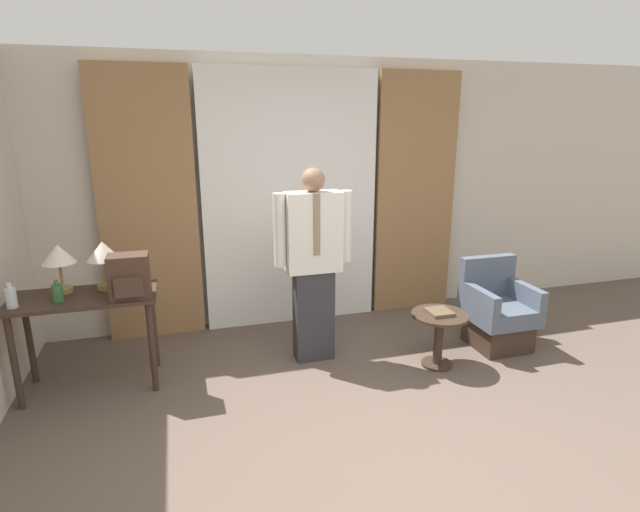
{
  "coord_description": "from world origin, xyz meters",
  "views": [
    {
      "loc": [
        -1.12,
        -2.14,
        2.11
      ],
      "look_at": [
        -0.01,
        1.7,
        1.0
      ],
      "focal_mm": 28.0,
      "sensor_mm": 36.0,
      "label": 1
    }
  ],
  "objects_px": {
    "bottle_by_lamp": "(58,293)",
    "side_table": "(439,330)",
    "desk": "(85,311)",
    "table_lamp_left": "(59,257)",
    "person": "(313,260)",
    "bottle_near_edge": "(11,297)",
    "book": "(439,312)",
    "armchair": "(497,313)",
    "table_lamp_right": "(103,254)",
    "backpack": "(129,277)"
  },
  "relations": [
    {
      "from": "table_lamp_right",
      "to": "bottle_by_lamp",
      "type": "relative_size",
      "value": 2.35
    },
    {
      "from": "bottle_near_edge",
      "to": "table_lamp_right",
      "type": "bearing_deg",
      "value": 22.85
    },
    {
      "from": "table_lamp_left",
      "to": "backpack",
      "type": "bearing_deg",
      "value": -27.2
    },
    {
      "from": "bottle_near_edge",
      "to": "backpack",
      "type": "bearing_deg",
      "value": -0.77
    },
    {
      "from": "table_lamp_right",
      "to": "bottle_by_lamp",
      "type": "xyz_separation_m",
      "value": [
        -0.32,
        -0.21,
        -0.22
      ]
    },
    {
      "from": "desk",
      "to": "backpack",
      "type": "bearing_deg",
      "value": -21.78
    },
    {
      "from": "backpack",
      "to": "person",
      "type": "bearing_deg",
      "value": 4.93
    },
    {
      "from": "armchair",
      "to": "side_table",
      "type": "xyz_separation_m",
      "value": [
        -0.74,
        -0.22,
        0.01
      ]
    },
    {
      "from": "bottle_near_edge",
      "to": "book",
      "type": "distance_m",
      "value": 3.33
    },
    {
      "from": "armchair",
      "to": "book",
      "type": "height_order",
      "value": "armchair"
    },
    {
      "from": "backpack",
      "to": "side_table",
      "type": "distance_m",
      "value": 2.58
    },
    {
      "from": "backpack",
      "to": "book",
      "type": "bearing_deg",
      "value": -7.24
    },
    {
      "from": "bottle_by_lamp",
      "to": "backpack",
      "type": "relative_size",
      "value": 0.49
    },
    {
      "from": "bottle_by_lamp",
      "to": "person",
      "type": "distance_m",
      "value": 2.01
    },
    {
      "from": "person",
      "to": "side_table",
      "type": "xyz_separation_m",
      "value": [
        1.0,
        -0.45,
        -0.59
      ]
    },
    {
      "from": "backpack",
      "to": "book",
      "type": "xyz_separation_m",
      "value": [
        2.48,
        -0.32,
        -0.45
      ]
    },
    {
      "from": "desk",
      "to": "book",
      "type": "distance_m",
      "value": 2.89
    },
    {
      "from": "bottle_near_edge",
      "to": "person",
      "type": "distance_m",
      "value": 2.3
    },
    {
      "from": "armchair",
      "to": "side_table",
      "type": "bearing_deg",
      "value": -163.38
    },
    {
      "from": "bottle_by_lamp",
      "to": "side_table",
      "type": "height_order",
      "value": "bottle_by_lamp"
    },
    {
      "from": "desk",
      "to": "table_lamp_left",
      "type": "relative_size",
      "value": 2.77
    },
    {
      "from": "desk",
      "to": "bottle_near_edge",
      "type": "bearing_deg",
      "value": -163.48
    },
    {
      "from": "table_lamp_left",
      "to": "book",
      "type": "distance_m",
      "value": 3.12
    },
    {
      "from": "table_lamp_right",
      "to": "side_table",
      "type": "distance_m",
      "value": 2.85
    },
    {
      "from": "table_lamp_right",
      "to": "side_table",
      "type": "bearing_deg",
      "value": -12.37
    },
    {
      "from": "table_lamp_right",
      "to": "backpack",
      "type": "xyz_separation_m",
      "value": [
        0.2,
        -0.27,
        -0.12
      ]
    },
    {
      "from": "backpack",
      "to": "book",
      "type": "distance_m",
      "value": 2.54
    },
    {
      "from": "person",
      "to": "armchair",
      "type": "xyz_separation_m",
      "value": [
        1.74,
        -0.23,
        -0.61
      ]
    },
    {
      "from": "bottle_by_lamp",
      "to": "backpack",
      "type": "height_order",
      "value": "backpack"
    },
    {
      "from": "bottle_by_lamp",
      "to": "bottle_near_edge",
      "type": "bearing_deg",
      "value": -170.93
    },
    {
      "from": "table_lamp_left",
      "to": "side_table",
      "type": "bearing_deg",
      "value": -11.08
    },
    {
      "from": "desk",
      "to": "armchair",
      "type": "height_order",
      "value": "armchair"
    },
    {
      "from": "table_lamp_left",
      "to": "bottle_by_lamp",
      "type": "xyz_separation_m",
      "value": [
        0.0,
        -0.21,
        -0.22
      ]
    },
    {
      "from": "bottle_near_edge",
      "to": "armchair",
      "type": "bearing_deg",
      "value": -1.59
    },
    {
      "from": "bottle_by_lamp",
      "to": "book",
      "type": "bearing_deg",
      "value": -7.09
    },
    {
      "from": "table_lamp_right",
      "to": "armchair",
      "type": "bearing_deg",
      "value": -6.16
    },
    {
      "from": "desk",
      "to": "book",
      "type": "relative_size",
      "value": 5.13
    },
    {
      "from": "bottle_by_lamp",
      "to": "armchair",
      "type": "distance_m",
      "value": 3.79
    },
    {
      "from": "bottle_by_lamp",
      "to": "person",
      "type": "height_order",
      "value": "person"
    },
    {
      "from": "side_table",
      "to": "desk",
      "type": "bearing_deg",
      "value": 170.72
    },
    {
      "from": "side_table",
      "to": "table_lamp_right",
      "type": "bearing_deg",
      "value": 167.63
    },
    {
      "from": "bottle_near_edge",
      "to": "armchair",
      "type": "distance_m",
      "value": 4.08
    },
    {
      "from": "bottle_by_lamp",
      "to": "side_table",
      "type": "xyz_separation_m",
      "value": [
        3.01,
        -0.38,
        -0.52
      ]
    },
    {
      "from": "bottle_near_edge",
      "to": "bottle_by_lamp",
      "type": "xyz_separation_m",
      "value": [
        0.29,
        0.05,
        -0.01
      ]
    },
    {
      "from": "table_lamp_right",
      "to": "backpack",
      "type": "height_order",
      "value": "table_lamp_right"
    },
    {
      "from": "table_lamp_left",
      "to": "book",
      "type": "bearing_deg",
      "value": -11.0
    },
    {
      "from": "desk",
      "to": "bottle_by_lamp",
      "type": "xyz_separation_m",
      "value": [
        -0.16,
        -0.09,
        0.2
      ]
    },
    {
      "from": "desk",
      "to": "bottle_by_lamp",
      "type": "bearing_deg",
      "value": -150.95
    },
    {
      "from": "table_lamp_left",
      "to": "bottle_by_lamp",
      "type": "relative_size",
      "value": 2.35
    },
    {
      "from": "table_lamp_left",
      "to": "backpack",
      "type": "height_order",
      "value": "table_lamp_left"
    }
  ]
}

